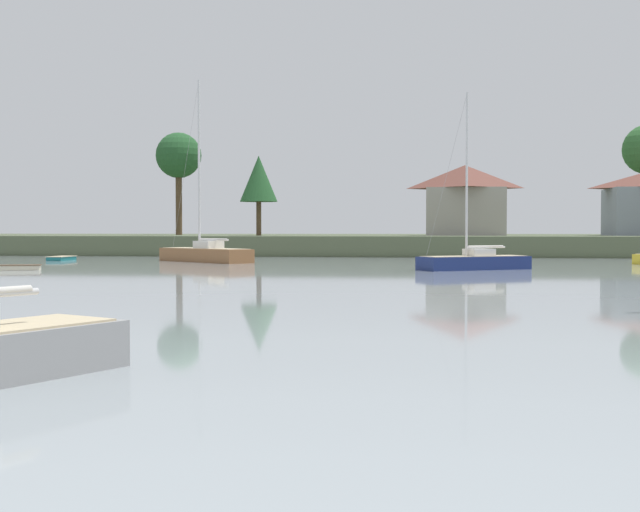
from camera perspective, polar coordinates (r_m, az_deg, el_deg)
name	(u,v)px	position (r m, az deg, el deg)	size (l,w,h in m)	color
far_shore_bank	(342,243)	(104.52, 1.49, 0.93)	(189.08, 52.18, 1.97)	#4C563D
sailboat_wood	(205,258)	(67.55, -7.90, -0.13)	(9.08, 8.12, 15.47)	brown
sailboat_navy	(474,266)	(54.64, 10.55, -0.67)	(7.55, 5.78, 12.00)	navy
dinghy_cream	(18,268)	(56.43, -20.05, -0.80)	(3.09, 2.13, 0.47)	beige
dinghy_teal	(61,259)	(73.67, -17.34, -0.19)	(1.44, 3.25, 0.49)	#196B70
shore_tree_far_left	(259,179)	(90.31, -4.23, 5.28)	(4.07, 4.07, 8.65)	brown
shore_tree_inland_c	(179,157)	(102.62, -9.69, 6.75)	(5.51, 5.51, 12.42)	brown
cottage_behind_trees	(465,199)	(94.44, 9.92, 3.87)	(9.26, 7.95, 7.86)	#9E998E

